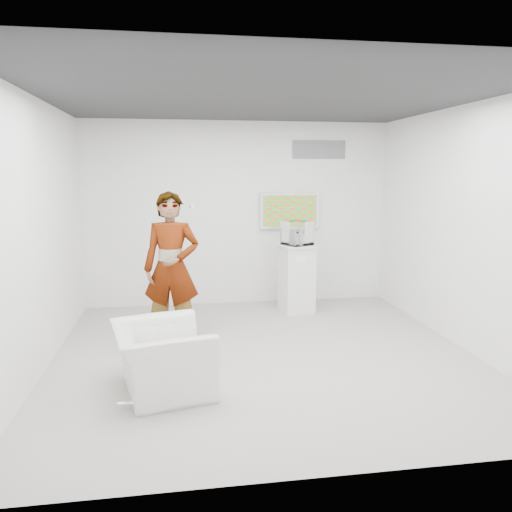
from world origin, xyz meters
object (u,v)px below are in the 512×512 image
Objects in this scene: pedestal at (297,278)px; floor_uplight at (289,297)px; tv at (289,211)px; armchair at (162,359)px; person at (171,268)px.

pedestal is 0.59m from floor_uplight.
armchair is at bearing -121.77° from tv.
tv reaches higher than floor_uplight.
person is at bearing -15.78° from armchair.
armchair is (-2.03, -3.28, -1.21)m from tv.
pedestal is at bearing -49.54° from armchair.
tv is 0.51× the size of person.
armchair is 3.32m from pedestal.
tv reaches higher than armchair.
armchair is at bearing -127.44° from pedestal.
tv is at bearing 78.44° from floor_uplight.
armchair is at bearing -123.05° from floor_uplight.
person is at bearing -149.22° from pedestal.
pedestal reaches higher than floor_uplight.
person reaches higher than armchair.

